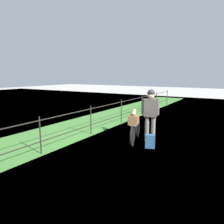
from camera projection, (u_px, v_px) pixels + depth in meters
The scene contains 8 objects.
ground_plane at pixel (149, 145), 6.60m from camera, with size 60.00×60.00×0.00m, color beige.
grass_strip at pixel (68, 130), 8.30m from camera, with size 27.00×2.40×0.03m, color #478438.
iron_fence at pixel (91, 118), 7.62m from camera, with size 18.04×0.04×1.05m.
bicycle_main at pixel (135, 131), 6.92m from camera, with size 1.58×0.48×0.65m.
wooden_crate at pixel (134, 120), 6.51m from camera, with size 0.35×0.28×0.28m, color brown.
terrier_dog at pixel (134, 113), 6.49m from camera, with size 0.32×0.21×0.18m.
cyclist_person at pixel (151, 111), 6.85m from camera, with size 0.36×0.52×1.68m.
backpack_on_paving at pixel (150, 141), 6.35m from camera, with size 0.28×0.18×0.40m, color #28517A.
Camera 1 is at (-6.01, -2.29, 2.15)m, focal length 34.60 mm.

